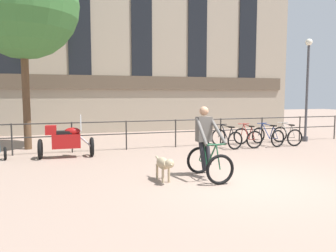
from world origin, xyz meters
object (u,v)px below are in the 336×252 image
at_px(parked_motorcycle, 66,140).
at_px(street_lamp, 307,84).
at_px(parked_bicycle_mid_left, 248,137).
at_px(parked_bicycle_near_lamp, 227,138).
at_px(cyclist_with_bike, 207,146).
at_px(parked_bicycle_far_end, 287,135).
at_px(parked_bicycle_mid_right, 268,136).
at_px(dog, 164,164).

xyz_separation_m(parked_motorcycle, street_lamp, (9.73, 0.72, 1.84)).
bearing_deg(parked_bicycle_mid_left, street_lamp, -168.41).
height_order(parked_bicycle_near_lamp, street_lamp, street_lamp).
height_order(cyclist_with_bike, parked_bicycle_far_end, cyclist_with_bike).
height_order(parked_motorcycle, parked_bicycle_near_lamp, parked_motorcycle).
bearing_deg(street_lamp, parked_bicycle_mid_right, -167.75).
height_order(parked_bicycle_mid_left, parked_bicycle_mid_right, same).
relative_size(dog, parked_bicycle_mid_right, 0.84).
relative_size(cyclist_with_bike, parked_bicycle_far_end, 1.45).
relative_size(cyclist_with_bike, parked_bicycle_mid_right, 1.42).
relative_size(parked_motorcycle, parked_bicycle_mid_left, 1.47).
xyz_separation_m(dog, parked_bicycle_mid_left, (4.54, 3.90, -0.05)).
relative_size(parked_bicycle_far_end, street_lamp, 0.27).
height_order(parked_motorcycle, parked_bicycle_far_end, parked_motorcycle).
xyz_separation_m(cyclist_with_bike, parked_bicycle_mid_left, (3.46, 3.84, -0.41)).
height_order(cyclist_with_bike, parked_bicycle_near_lamp, cyclist_with_bike).
height_order(parked_bicycle_near_lamp, parked_bicycle_mid_right, same).
bearing_deg(parked_bicycle_near_lamp, parked_bicycle_mid_left, 172.07).
bearing_deg(cyclist_with_bike, parked_bicycle_mid_left, 46.78).
distance_m(dog, parked_bicycle_mid_left, 5.98).
bearing_deg(parked_bicycle_far_end, street_lamp, -154.12).
xyz_separation_m(parked_bicycle_mid_right, parked_bicycle_far_end, (0.90, -0.00, -0.00)).
bearing_deg(parked_bicycle_mid_right, dog, 27.03).
xyz_separation_m(dog, street_lamp, (7.62, 4.38, 2.00)).
height_order(cyclist_with_bike, dog, cyclist_with_bike).
bearing_deg(parked_bicycle_near_lamp, cyclist_with_bike, 48.38).
xyz_separation_m(cyclist_with_bike, parked_bicycle_far_end, (5.25, 3.84, -0.41)).
bearing_deg(parked_bicycle_mid_left, parked_bicycle_far_end, -177.15).
bearing_deg(parked_bicycle_mid_right, parked_motorcycle, -6.80).
height_order(dog, parked_bicycle_mid_right, parked_bicycle_mid_right).
xyz_separation_m(parked_motorcycle, parked_bicycle_mid_right, (7.55, 0.24, -0.20)).
relative_size(parked_bicycle_mid_left, parked_bicycle_far_end, 0.98).
xyz_separation_m(cyclist_with_bike, dog, (-1.08, -0.07, -0.36)).
xyz_separation_m(dog, parked_bicycle_mid_right, (5.44, 3.90, -0.05)).
bearing_deg(parked_bicycle_near_lamp, parked_bicycle_mid_right, 172.07).
distance_m(cyclist_with_bike, parked_motorcycle, 4.81).
bearing_deg(parked_bicycle_mid_right, street_lamp, -176.40).
xyz_separation_m(parked_bicycle_mid_right, street_lamp, (2.18, 0.47, 2.05)).
xyz_separation_m(cyclist_with_bike, parked_motorcycle, (-3.19, 3.59, -0.20)).
bearing_deg(dog, parked_bicycle_near_lamp, 42.48).
distance_m(cyclist_with_bike, street_lamp, 8.00).
xyz_separation_m(parked_bicycle_mid_left, street_lamp, (3.08, 0.47, 2.05)).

